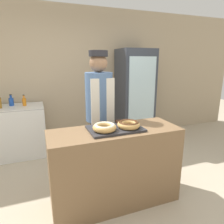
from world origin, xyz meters
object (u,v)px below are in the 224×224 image
object	(u,v)px
baker_person	(99,114)
serving_tray	(115,129)
chest_freezer	(19,131)
bottle_blue	(11,101)
brownie_back_left	(102,124)
brownie_back_right	(119,122)
bottle_orange	(24,102)
donut_light_glaze	(105,127)
donut_chocolate_glaze	(129,124)
beverage_fridge	(135,96)

from	to	relation	value
baker_person	serving_tray	bearing A→B (deg)	-89.46
serving_tray	baker_person	size ratio (longest dim) A/B	0.33
chest_freezer	bottle_blue	xyz separation A→B (m)	(-0.07, 0.08, 0.53)
brownie_back_left	brownie_back_right	bearing A→B (deg)	0.00
bottle_orange	donut_light_glaze	bearing A→B (deg)	-64.50
donut_chocolate_glaze	chest_freezer	distance (m)	2.29
chest_freezer	serving_tray	bearing A→B (deg)	-56.97
serving_tray	brownie_back_right	distance (m)	0.18
brownie_back_left	baker_person	xyz separation A→B (m)	(0.10, 0.43, 0.00)
donut_chocolate_glaze	bottle_blue	bearing A→B (deg)	125.67
brownie_back_left	baker_person	size ratio (longest dim) A/B	0.04
donut_light_glaze	baker_person	xyz separation A→B (m)	(0.14, 0.63, -0.02)
chest_freezer	baker_person	bearing A→B (deg)	-46.11
donut_light_glaze	brownie_back_left	xyz separation A→B (m)	(0.03, 0.19, -0.02)
brownie_back_left	brownie_back_right	distance (m)	0.22
serving_tray	brownie_back_right	xyz separation A→B (m)	(0.11, 0.14, 0.03)
brownie_back_left	bottle_blue	world-z (taller)	bottle_blue
donut_light_glaze	brownie_back_right	size ratio (longest dim) A/B	3.28
brownie_back_left	baker_person	world-z (taller)	baker_person
chest_freezer	brownie_back_right	bearing A→B (deg)	-52.19
donut_light_glaze	beverage_fridge	xyz separation A→B (m)	(1.28, 1.81, -0.03)
donut_light_glaze	chest_freezer	size ratio (longest dim) A/B	0.28
bottle_blue	bottle_orange	xyz separation A→B (m)	(0.21, -0.08, -0.00)
serving_tray	brownie_back_left	bearing A→B (deg)	127.18
serving_tray	bottle_blue	world-z (taller)	bottle_blue
chest_freezer	bottle_orange	xyz separation A→B (m)	(0.14, 0.00, 0.52)
beverage_fridge	bottle_blue	bearing A→B (deg)	177.84
serving_tray	bottle_blue	xyz separation A→B (m)	(-1.22, 1.85, 0.05)
serving_tray	chest_freezer	size ratio (longest dim) A/B	0.66
bottle_blue	donut_chocolate_glaze	bearing A→B (deg)	-54.33
donut_light_glaze	bottle_orange	size ratio (longest dim) A/B	1.31
baker_person	beverage_fridge	size ratio (longest dim) A/B	0.94
bottle_orange	brownie_back_right	bearing A→B (deg)	-55.42
brownie_back_right	baker_person	xyz separation A→B (m)	(-0.12, 0.43, 0.00)
donut_light_glaze	chest_freezer	world-z (taller)	donut_light_glaze
serving_tray	brownie_back_left	world-z (taller)	brownie_back_left
donut_chocolate_glaze	beverage_fridge	distance (m)	2.06
brownie_back_left	bottle_orange	distance (m)	1.85
chest_freezer	donut_light_glaze	bearing A→B (deg)	-61.01
serving_tray	donut_chocolate_glaze	bearing A→B (deg)	-19.35
baker_person	beverage_fridge	distance (m)	1.64
donut_chocolate_glaze	bottle_orange	bearing A→B (deg)	122.34
brownie_back_left	bottle_orange	bearing A→B (deg)	118.98
serving_tray	baker_person	distance (m)	0.58
beverage_fridge	chest_freezer	size ratio (longest dim) A/B	2.10
beverage_fridge	chest_freezer	world-z (taller)	beverage_fridge
serving_tray	bottle_orange	distance (m)	2.03
brownie_back_left	bottle_orange	size ratio (longest dim) A/B	0.40
brownie_back_left	beverage_fridge	distance (m)	2.04
brownie_back_left	beverage_fridge	xyz separation A→B (m)	(1.25, 1.61, -0.00)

